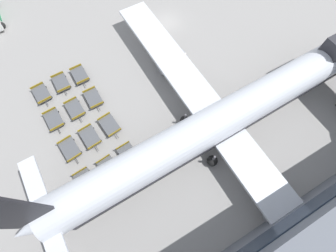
{
  "coord_description": "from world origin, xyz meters",
  "views": [
    {
      "loc": [
        25.36,
        -14.12,
        25.42
      ],
      "look_at": [
        15.89,
        -8.77,
        1.03
      ],
      "focal_mm": 24.0,
      "sensor_mm": 36.0,
      "label": 1
    }
  ],
  "objects_px": {
    "baggage_dolly_row_mid_a_col_d": "(109,169)",
    "baggage_dolly_row_mid_b_col_a": "(80,75)",
    "baggage_dolly_row_near_col_d": "(86,182)",
    "baggage_dolly_row_near_col_c": "(70,149)",
    "baggage_dolly_row_mid_b_col_d": "(129,155)",
    "airplane": "(228,116)",
    "baggage_dolly_row_mid_a_col_c": "(90,137)",
    "baggage_dolly_row_mid_a_col_b": "(75,109)",
    "baggage_dolly_row_mid_a_col_a": "(61,83)",
    "baggage_dolly_row_near_col_a": "(42,94)",
    "baggage_dolly_row_near_col_b": "(54,120)",
    "baggage_dolly_row_mid_b_col_b": "(94,98)",
    "baggage_dolly_row_mid_b_col_c": "(110,125)"
  },
  "relations": [
    {
      "from": "baggage_dolly_row_near_col_b",
      "to": "baggage_dolly_row_mid_b_col_b",
      "type": "distance_m",
      "value": 5.43
    },
    {
      "from": "baggage_dolly_row_mid_b_col_a",
      "to": "baggage_dolly_row_mid_b_col_c",
      "type": "height_order",
      "value": "same"
    },
    {
      "from": "baggage_dolly_row_near_col_a",
      "to": "baggage_dolly_row_mid_b_col_b",
      "type": "distance_m",
      "value": 6.89
    },
    {
      "from": "baggage_dolly_row_mid_a_col_a",
      "to": "baggage_dolly_row_mid_b_col_a",
      "type": "bearing_deg",
      "value": 89.48
    },
    {
      "from": "baggage_dolly_row_near_col_c",
      "to": "baggage_dolly_row_mid_b_col_d",
      "type": "relative_size",
      "value": 1.01
    },
    {
      "from": "baggage_dolly_row_mid_a_col_d",
      "to": "baggage_dolly_row_near_col_d",
      "type": "bearing_deg",
      "value": -89.21
    },
    {
      "from": "baggage_dolly_row_mid_b_col_a",
      "to": "baggage_dolly_row_mid_b_col_d",
      "type": "distance_m",
      "value": 13.49
    },
    {
      "from": "baggage_dolly_row_mid_a_col_a",
      "to": "baggage_dolly_row_mid_a_col_d",
      "type": "relative_size",
      "value": 0.98
    },
    {
      "from": "baggage_dolly_row_mid_b_col_b",
      "to": "baggage_dolly_row_mid_a_col_d",
      "type": "bearing_deg",
      "value": -11.28
    },
    {
      "from": "baggage_dolly_row_mid_a_col_b",
      "to": "baggage_dolly_row_mid_b_col_b",
      "type": "distance_m",
      "value": 2.64
    },
    {
      "from": "baggage_dolly_row_mid_a_col_a",
      "to": "baggage_dolly_row_mid_b_col_c",
      "type": "relative_size",
      "value": 0.98
    },
    {
      "from": "baggage_dolly_row_mid_b_col_a",
      "to": "baggage_dolly_row_mid_a_col_a",
      "type": "bearing_deg",
      "value": -90.52
    },
    {
      "from": "baggage_dolly_row_near_col_b",
      "to": "baggage_dolly_row_mid_b_col_b",
      "type": "relative_size",
      "value": 1.01
    },
    {
      "from": "baggage_dolly_row_near_col_c",
      "to": "baggage_dolly_row_mid_a_col_a",
      "type": "height_order",
      "value": "same"
    },
    {
      "from": "airplane",
      "to": "baggage_dolly_row_mid_a_col_c",
      "type": "relative_size",
      "value": 13.58
    },
    {
      "from": "baggage_dolly_row_near_col_c",
      "to": "baggage_dolly_row_mid_b_col_b",
      "type": "relative_size",
      "value": 1.02
    },
    {
      "from": "baggage_dolly_row_near_col_d",
      "to": "baggage_dolly_row_mid_b_col_d",
      "type": "xyz_separation_m",
      "value": [
        -0.4,
        5.44,
        0.0
      ]
    },
    {
      "from": "baggage_dolly_row_near_col_b",
      "to": "baggage_dolly_row_near_col_d",
      "type": "bearing_deg",
      "value": 4.23
    },
    {
      "from": "baggage_dolly_row_mid_a_col_b",
      "to": "baggage_dolly_row_mid_b_col_b",
      "type": "height_order",
      "value": "same"
    },
    {
      "from": "airplane",
      "to": "baggage_dolly_row_mid_a_col_a",
      "type": "height_order",
      "value": "airplane"
    },
    {
      "from": "baggage_dolly_row_near_col_a",
      "to": "baggage_dolly_row_near_col_d",
      "type": "xyz_separation_m",
      "value": [
        13.49,
        0.89,
        0.0
      ]
    },
    {
      "from": "baggage_dolly_row_mid_a_col_c",
      "to": "baggage_dolly_row_mid_b_col_b",
      "type": "relative_size",
      "value": 1.02
    },
    {
      "from": "baggage_dolly_row_mid_a_col_a",
      "to": "baggage_dolly_row_mid_b_col_b",
      "type": "bearing_deg",
      "value": 33.33
    },
    {
      "from": "baggage_dolly_row_mid_a_col_d",
      "to": "airplane",
      "type": "bearing_deg",
      "value": 82.17
    },
    {
      "from": "baggage_dolly_row_near_col_a",
      "to": "baggage_dolly_row_mid_b_col_d",
      "type": "height_order",
      "value": "same"
    },
    {
      "from": "baggage_dolly_row_near_col_a",
      "to": "baggage_dolly_row_mid_b_col_a",
      "type": "distance_m",
      "value": 5.39
    },
    {
      "from": "airplane",
      "to": "baggage_dolly_row_mid_a_col_b",
      "type": "relative_size",
      "value": 13.64
    },
    {
      "from": "baggage_dolly_row_near_col_c",
      "to": "baggage_dolly_row_mid_a_col_d",
      "type": "bearing_deg",
      "value": 34.72
    },
    {
      "from": "baggage_dolly_row_near_col_b",
      "to": "baggage_dolly_row_mid_a_col_b",
      "type": "height_order",
      "value": "same"
    },
    {
      "from": "baggage_dolly_row_mid_a_col_a",
      "to": "baggage_dolly_row_mid_a_col_c",
      "type": "distance_m",
      "value": 9.19
    },
    {
      "from": "baggage_dolly_row_mid_b_col_b",
      "to": "baggage_dolly_row_mid_b_col_c",
      "type": "height_order",
      "value": "same"
    },
    {
      "from": "baggage_dolly_row_near_col_c",
      "to": "baggage_dolly_row_mid_b_col_a",
      "type": "xyz_separation_m",
      "value": [
        -9.41,
        4.7,
        0.0
      ]
    },
    {
      "from": "baggage_dolly_row_near_col_a",
      "to": "baggage_dolly_row_mid_a_col_c",
      "type": "relative_size",
      "value": 1.0
    },
    {
      "from": "airplane",
      "to": "baggage_dolly_row_mid_a_col_b",
      "type": "xyz_separation_m",
      "value": [
        -11.12,
        -14.9,
        -2.63
      ]
    },
    {
      "from": "baggage_dolly_row_mid_a_col_b",
      "to": "baggage_dolly_row_near_col_d",
      "type": "bearing_deg",
      "value": -12.99
    },
    {
      "from": "baggage_dolly_row_near_col_b",
      "to": "baggage_dolly_row_near_col_c",
      "type": "height_order",
      "value": "same"
    },
    {
      "from": "baggage_dolly_row_near_col_b",
      "to": "baggage_dolly_row_mid_a_col_d",
      "type": "distance_m",
      "value": 9.68
    },
    {
      "from": "baggage_dolly_row_near_col_c",
      "to": "baggage_dolly_row_mid_b_col_c",
      "type": "bearing_deg",
      "value": 95.89
    },
    {
      "from": "baggage_dolly_row_mid_a_col_d",
      "to": "baggage_dolly_row_mid_b_col_a",
      "type": "bearing_deg",
      "value": 173.24
    },
    {
      "from": "baggage_dolly_row_mid_b_col_b",
      "to": "baggage_dolly_row_near_col_d",
      "type": "bearing_deg",
      "value": -26.45
    },
    {
      "from": "baggage_dolly_row_mid_a_col_d",
      "to": "baggage_dolly_row_near_col_c",
      "type": "bearing_deg",
      "value": -145.28
    },
    {
      "from": "baggage_dolly_row_mid_a_col_c",
      "to": "baggage_dolly_row_near_col_c",
      "type": "bearing_deg",
      "value": -84.33
    },
    {
      "from": "baggage_dolly_row_near_col_a",
      "to": "baggage_dolly_row_near_col_d",
      "type": "height_order",
      "value": "same"
    },
    {
      "from": "baggage_dolly_row_mid_a_col_b",
      "to": "baggage_dolly_row_mid_b_col_d",
      "type": "xyz_separation_m",
      "value": [
        8.81,
        3.31,
        0.0
      ]
    },
    {
      "from": "baggage_dolly_row_near_col_d",
      "to": "baggage_dolly_row_mid_a_col_c",
      "type": "bearing_deg",
      "value": 153.14
    },
    {
      "from": "baggage_dolly_row_near_col_d",
      "to": "baggage_dolly_row_mid_b_col_b",
      "type": "height_order",
      "value": "same"
    },
    {
      "from": "baggage_dolly_row_mid_b_col_c",
      "to": "baggage_dolly_row_mid_b_col_a",
      "type": "bearing_deg",
      "value": -176.46
    },
    {
      "from": "baggage_dolly_row_mid_a_col_a",
      "to": "baggage_dolly_row_mid_a_col_b",
      "type": "xyz_separation_m",
      "value": [
        4.68,
        0.24,
        0.0
      ]
    },
    {
      "from": "baggage_dolly_row_near_col_d",
      "to": "baggage_dolly_row_mid_a_col_a",
      "type": "height_order",
      "value": "same"
    },
    {
      "from": "baggage_dolly_row_near_col_c",
      "to": "baggage_dolly_row_mid_b_col_d",
      "type": "xyz_separation_m",
      "value": [
        4.05,
        5.65,
        0.0
      ]
    }
  ]
}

